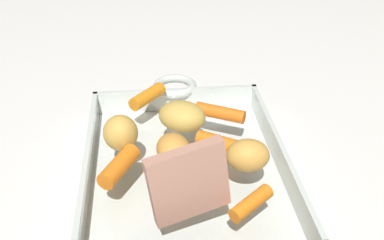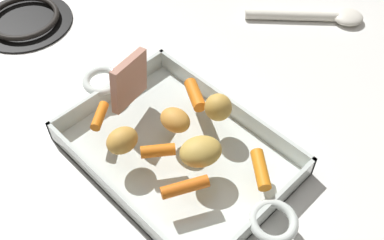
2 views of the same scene
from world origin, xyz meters
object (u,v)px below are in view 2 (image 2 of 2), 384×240
object	(u,v)px
baby_carrot_northeast	(195,95)
potato_golden_small	(175,120)
roast_slice_outer	(129,81)
baby_carrot_long	(185,187)
baby_carrot_center_left	(100,116)
potato_corner	(201,151)
baby_carrot_short	(261,169)
serving_spoon	(319,16)
potato_whole	(122,140)
potato_near_roast	(218,107)
baby_carrot_southwest	(156,149)
roasting_dish	(177,152)
stove_burner_rear	(24,20)

from	to	relation	value
baby_carrot_northeast	potato_golden_small	distance (m)	0.06
roast_slice_outer	baby_carrot_long	size ratio (longest dim) A/B	1.18
baby_carrot_center_left	potato_corner	bearing A→B (deg)	-160.63
baby_carrot_short	baby_carrot_center_left	bearing A→B (deg)	22.49
serving_spoon	roast_slice_outer	bearing A→B (deg)	-141.83
potato_whole	potato_near_roast	xyz separation A→B (m)	(-0.05, -0.14, 0.00)
potato_near_roast	baby_carrot_southwest	bearing A→B (deg)	81.97
baby_carrot_southwest	baby_carrot_northeast	bearing A→B (deg)	-73.04
baby_carrot_long	potato_whole	size ratio (longest dim) A/B	1.37
baby_carrot_short	potato_corner	xyz separation A→B (m)	(0.07, 0.04, 0.01)
roast_slice_outer	baby_carrot_long	distance (m)	0.19
potato_whole	potato_corner	xyz separation A→B (m)	(-0.09, -0.06, 0.00)
roasting_dish	baby_carrot_center_left	bearing A→B (deg)	26.51
potato_golden_small	stove_burner_rear	xyz separation A→B (m)	(0.42, 0.01, -0.05)
roast_slice_outer	serving_spoon	xyz separation A→B (m)	(-0.07, -0.41, -0.07)
potato_golden_small	roasting_dish	bearing A→B (deg)	141.46
baby_carrot_short	potato_golden_small	bearing A→B (deg)	10.34
baby_carrot_northeast	potato_near_roast	bearing A→B (deg)	178.52
baby_carrot_southwest	potato_near_roast	bearing A→B (deg)	-98.03
baby_carrot_center_left	potato_golden_small	size ratio (longest dim) A/B	1.05
baby_carrot_northeast	serving_spoon	world-z (taller)	baby_carrot_northeast
potato_near_roast	baby_carrot_northeast	bearing A→B (deg)	-1.48
potato_corner	potato_near_roast	size ratio (longest dim) A/B	1.39
baby_carrot_northeast	potato_whole	xyz separation A→B (m)	(0.00, 0.14, 0.01)
roast_slice_outer	baby_carrot_center_left	distance (m)	0.07
roasting_dish	potato_golden_small	distance (m)	0.05
baby_carrot_center_left	potato_corner	size ratio (longest dim) A/B	0.84
potato_near_roast	potato_golden_small	bearing A→B (deg)	62.34
roast_slice_outer	baby_carrot_long	xyz separation A→B (m)	(-0.18, 0.06, -0.03)
roast_slice_outer	potato_whole	size ratio (longest dim) A/B	1.61
baby_carrot_center_left	stove_burner_rear	bearing A→B (deg)	-10.70
stove_burner_rear	serving_spoon	world-z (taller)	serving_spoon
roast_slice_outer	potato_near_roast	bearing A→B (deg)	-151.01
roasting_dish	serving_spoon	xyz separation A→B (m)	(0.04, -0.42, -0.00)
baby_carrot_center_left	serving_spoon	world-z (taller)	baby_carrot_center_left
baby_carrot_short	potato_near_roast	xyz separation A→B (m)	(0.11, -0.03, 0.01)
baby_carrot_center_left	potato_near_roast	distance (m)	0.17
roast_slice_outer	potato_whole	xyz separation A→B (m)	(-0.07, 0.07, -0.02)
potato_golden_small	baby_carrot_center_left	bearing A→B (deg)	37.74
potato_golden_small	potato_corner	xyz separation A→B (m)	(-0.07, 0.01, 0.00)
baby_carrot_long	potato_golden_small	xyz separation A→B (m)	(0.09, -0.07, 0.01)
roast_slice_outer	potato_corner	size ratio (longest dim) A/B	1.27
potato_corner	potato_golden_small	bearing A→B (deg)	-12.33
baby_carrot_center_left	baby_carrot_short	bearing A→B (deg)	-157.51
baby_carrot_southwest	baby_carrot_long	world-z (taller)	same
potato_golden_small	potato_corner	size ratio (longest dim) A/B	0.80
baby_carrot_short	stove_burner_rear	distance (m)	0.56
baby_carrot_northeast	stove_burner_rear	bearing A→B (deg)	9.33
baby_carrot_northeast	potato_corner	size ratio (longest dim) A/B	0.97
baby_carrot_southwest	potato_corner	bearing A→B (deg)	-144.32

